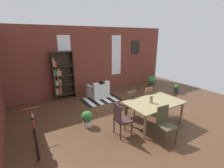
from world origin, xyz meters
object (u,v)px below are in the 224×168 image
(potted_plant_by_shelf, at_px, (152,81))
(potted_plant_corner, at_px, (87,118))
(vase_on_table, at_px, (151,99))
(dining_chair_far_left, at_px, (129,103))
(bookshelf_tall, at_px, (62,76))
(armchair_white, at_px, (98,91))
(dining_table, at_px, (154,104))
(bicycle_second, at_px, (34,132))
(dining_chair_head_left, at_px, (121,119))
(dining_chair_near_left, at_px, (165,123))
(potted_plant_window, at_px, (176,88))
(dining_chair_far_right, at_px, (146,98))

(potted_plant_by_shelf, bearing_deg, potted_plant_corner, -157.03)
(vase_on_table, distance_m, dining_chair_far_left, 0.88)
(bookshelf_tall, distance_m, armchair_white, 1.74)
(vase_on_table, relative_size, potted_plant_corner, 0.47)
(dining_table, height_order, bicycle_second, bicycle_second)
(armchair_white, height_order, bicycle_second, bicycle_second)
(dining_table, relative_size, dining_chair_head_left, 1.83)
(bicycle_second, bearing_deg, potted_plant_by_shelf, 19.05)
(dining_chair_far_left, relative_size, bicycle_second, 0.55)
(armchair_white, xyz_separation_m, bicycle_second, (-2.92, -2.22, 0.08))
(dining_chair_far_left, xyz_separation_m, dining_chair_near_left, (-0.00, -1.55, 0.00))
(dining_chair_head_left, bearing_deg, vase_on_table, -0.25)
(vase_on_table, xyz_separation_m, armchair_white, (-0.26, 3.03, -0.58))
(dining_chair_near_left, relative_size, bookshelf_tall, 0.46)
(bookshelf_tall, height_order, potted_plant_window, bookshelf_tall)
(vase_on_table, xyz_separation_m, bicycle_second, (-3.18, 0.81, -0.50))
(potted_plant_corner, relative_size, potted_plant_window, 1.11)
(vase_on_table, height_order, potted_plant_by_shelf, vase_on_table)
(armchair_white, bearing_deg, dining_chair_head_left, -105.60)
(dining_table, height_order, dining_chair_far_left, dining_chair_far_left)
(dining_chair_far_left, relative_size, dining_chair_far_right, 1.00)
(vase_on_table, xyz_separation_m, dining_chair_near_left, (-0.24, -0.77, -0.34))
(vase_on_table, bearing_deg, bicycle_second, 165.64)
(dining_chair_far_left, height_order, dining_chair_near_left, same)
(potted_plant_by_shelf, distance_m, potted_plant_window, 1.48)
(dining_chair_near_left, height_order, potted_plant_by_shelf, dining_chair_near_left)
(dining_chair_near_left, bearing_deg, potted_plant_by_shelf, 48.86)
(dining_chair_head_left, bearing_deg, dining_chair_near_left, -42.24)
(bookshelf_tall, xyz_separation_m, potted_plant_by_shelf, (4.67, -0.79, -0.71))
(vase_on_table, distance_m, potted_plant_corner, 2.03)
(dining_table, xyz_separation_m, bicycle_second, (-3.32, 0.81, -0.31))
(vase_on_table, relative_size, dining_chair_near_left, 0.24)
(dining_chair_near_left, xyz_separation_m, potted_plant_by_shelf, (3.25, 3.73, -0.20))
(armchair_white, bearing_deg, dining_chair_near_left, -89.81)
(potted_plant_corner, bearing_deg, dining_chair_head_left, -58.25)
(dining_chair_far_left, xyz_separation_m, potted_plant_by_shelf, (3.25, 2.18, -0.20))
(dining_chair_far_right, bearing_deg, vase_on_table, -124.85)
(dining_chair_head_left, bearing_deg, potted_plant_window, 19.02)
(vase_on_table, bearing_deg, dining_chair_head_left, 179.75)
(vase_on_table, bearing_deg, bookshelf_tall, 113.92)
(potted_plant_by_shelf, height_order, potted_plant_corner, potted_plant_by_shelf)
(dining_chair_near_left, bearing_deg, potted_plant_window, 33.34)
(dining_chair_far_right, height_order, armchair_white, dining_chair_far_right)
(potted_plant_window, bearing_deg, potted_plant_corner, -173.84)
(dining_chair_far_right, bearing_deg, dining_chair_far_left, 179.99)
(vase_on_table, relative_size, dining_chair_far_right, 0.24)
(vase_on_table, height_order, bicycle_second, vase_on_table)
(dining_chair_head_left, bearing_deg, potted_plant_by_shelf, 35.61)
(bicycle_second, height_order, potted_plant_by_shelf, bicycle_second)
(dining_chair_far_right, bearing_deg, bookshelf_tall, 126.54)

